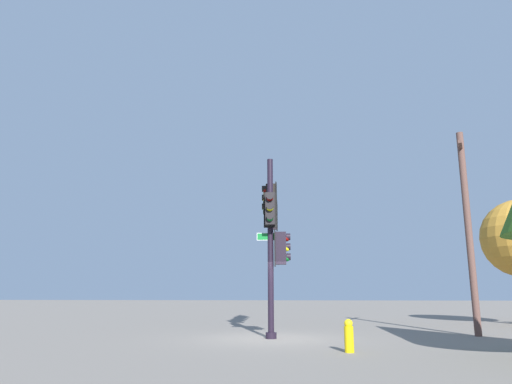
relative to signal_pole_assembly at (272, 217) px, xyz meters
name	(u,v)px	position (x,y,z in m)	size (l,w,h in m)	color
ground_plane	(271,339)	(-2.12, -0.02, -4.37)	(120.00, 120.00, 0.00)	slate
signal_pole_assembly	(272,217)	(0.00, 0.00, 0.00)	(7.08, 1.15, 6.11)	black
utility_pole	(468,225)	(-0.81, -7.14, -0.51)	(1.72, 0.76, 7.38)	brown
fire_hydrant	(349,336)	(-5.46, -2.16, -3.96)	(0.33, 0.24, 0.83)	#E0B80B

